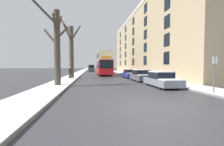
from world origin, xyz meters
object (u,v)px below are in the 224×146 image
at_px(bare_tree_left_1, 71,50).
at_px(oncoming_van, 91,68).
at_px(pedestrian_left_sidewalk, 70,73).
at_px(parked_car_0, 161,80).
at_px(parked_car_2, 130,74).
at_px(parked_car_1, 141,76).
at_px(street_sign_post, 214,73).
at_px(double_decker_bus, 104,62).
at_px(bare_tree_left_0, 57,45).

bearing_deg(bare_tree_left_1, oncoming_van, 84.40).
relative_size(oncoming_van, pedestrian_left_sidewalk, 2.98).
distance_m(parked_car_0, parked_car_2, 10.61).
bearing_deg(pedestrian_left_sidewalk, parked_car_2, -6.83).
bearing_deg(parked_car_1, oncoming_van, 99.74).
xyz_separation_m(parked_car_2, oncoming_van, (-5.94, 29.25, 0.64)).
bearing_deg(oncoming_van, street_sign_post, -80.54).
distance_m(bare_tree_left_1, double_decker_bus, 10.24).
height_order(bare_tree_left_1, parked_car_0, bare_tree_left_1).
bearing_deg(street_sign_post, double_decker_bus, 102.25).
bearing_deg(parked_car_0, parked_car_1, 90.00).
height_order(bare_tree_left_0, bare_tree_left_1, bare_tree_left_1).
distance_m(double_decker_bus, oncoming_van, 21.69).
height_order(bare_tree_left_0, oncoming_van, bare_tree_left_0).
bearing_deg(oncoming_van, bare_tree_left_1, -95.60).
bearing_deg(pedestrian_left_sidewalk, parked_car_0, -63.18).
height_order(parked_car_0, street_sign_post, street_sign_post).
bearing_deg(pedestrian_left_sidewalk, bare_tree_left_0, -109.92).
bearing_deg(parked_car_1, parked_car_0, -90.00).
distance_m(bare_tree_left_1, parked_car_2, 9.60).
height_order(parked_car_2, pedestrian_left_sidewalk, pedestrian_left_sidewalk).
height_order(double_decker_bus, street_sign_post, double_decker_bus).
relative_size(parked_car_1, street_sign_post, 1.69).
bearing_deg(street_sign_post, bare_tree_left_0, 152.46).
bearing_deg(parked_car_0, oncoming_van, 98.47).
distance_m(double_decker_bus, street_sign_post, 23.03).
height_order(double_decker_bus, oncoming_van, double_decker_bus).
xyz_separation_m(bare_tree_left_0, parked_car_2, (9.05, 9.30, -3.02)).
bearing_deg(parked_car_1, parked_car_2, 90.00).
distance_m(double_decker_bus, parked_car_1, 13.68).
relative_size(bare_tree_left_1, pedestrian_left_sidewalk, 4.91).
distance_m(bare_tree_left_0, parked_car_1, 10.32).
bearing_deg(parked_car_2, oncoming_van, 101.47).
xyz_separation_m(double_decker_bus, parked_car_2, (3.49, -7.74, -1.98)).
xyz_separation_m(bare_tree_left_0, pedestrian_left_sidewalk, (0.10, 7.34, -2.69)).
distance_m(parked_car_1, oncoming_van, 35.10).
bearing_deg(pedestrian_left_sidewalk, parked_car_1, -39.87).
distance_m(oncoming_van, street_sign_post, 44.60).
height_order(bare_tree_left_1, double_decker_bus, bare_tree_left_1).
xyz_separation_m(parked_car_2, pedestrian_left_sidewalk, (-8.96, -1.96, 0.33)).
relative_size(double_decker_bus, parked_car_1, 2.64).
distance_m(parked_car_0, oncoming_van, 40.31).
relative_size(bare_tree_left_0, street_sign_post, 3.02).
xyz_separation_m(double_decker_bus, parked_car_0, (3.49, -18.35, -1.97)).
relative_size(bare_tree_left_1, parked_car_2, 2.13).
xyz_separation_m(double_decker_bus, pedestrian_left_sidewalk, (-5.47, -9.70, -1.64)).
distance_m(bare_tree_left_0, parked_car_0, 9.63).
bearing_deg(parked_car_1, bare_tree_left_1, 153.09).
height_order(parked_car_1, oncoming_van, oncoming_van).
height_order(parked_car_0, parked_car_2, parked_car_0).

